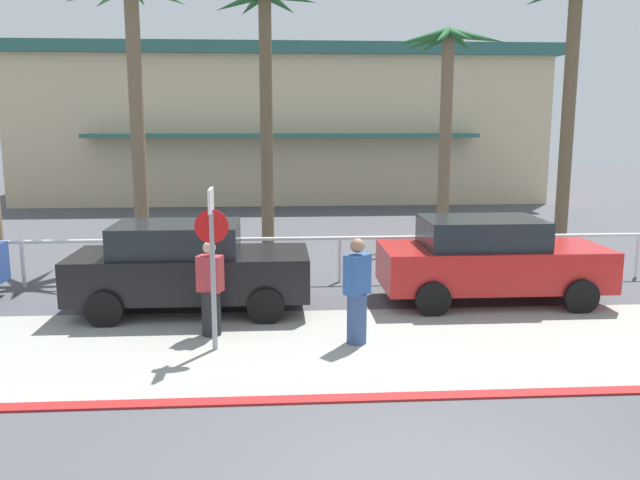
% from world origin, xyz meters
% --- Properties ---
extents(ground_plane, '(80.00, 80.00, 0.00)m').
position_xyz_m(ground_plane, '(0.00, 10.00, 0.00)').
color(ground_plane, '#4C4C51').
extents(sidewalk_strip, '(44.00, 4.00, 0.02)m').
position_xyz_m(sidewalk_strip, '(0.00, 4.20, 0.01)').
color(sidewalk_strip, '#9E9E93').
rests_on(sidewalk_strip, ground).
extents(curb_paint, '(44.00, 0.24, 0.03)m').
position_xyz_m(curb_paint, '(0.00, 2.20, 0.01)').
color(curb_paint, maroon).
rests_on(curb_paint, ground).
extents(building_backdrop, '(23.67, 11.51, 6.82)m').
position_xyz_m(building_backdrop, '(-1.10, 27.05, 3.43)').
color(building_backdrop, beige).
rests_on(building_backdrop, ground).
extents(rail_fence, '(27.71, 0.08, 1.04)m').
position_xyz_m(rail_fence, '(-0.00, 8.50, 0.84)').
color(rail_fence, white).
rests_on(rail_fence, ground).
extents(stop_sign_bike_lane, '(0.52, 0.56, 2.56)m').
position_xyz_m(stop_sign_bike_lane, '(-2.39, 4.17, 1.68)').
color(stop_sign_bike_lane, gray).
rests_on(stop_sign_bike_lane, ground).
extents(palm_tree_2, '(3.16, 3.05, 7.08)m').
position_xyz_m(palm_tree_2, '(-4.93, 11.44, 5.40)').
color(palm_tree_2, '#756047').
rests_on(palm_tree_2, ground).
extents(palm_tree_3, '(2.90, 3.10, 7.22)m').
position_xyz_m(palm_tree_3, '(-1.64, 13.26, 5.26)').
color(palm_tree_3, brown).
rests_on(palm_tree_3, ground).
extents(palm_tree_4, '(3.56, 3.41, 6.27)m').
position_xyz_m(palm_tree_4, '(3.66, 13.70, 4.88)').
color(palm_tree_4, '#756047').
rests_on(palm_tree_4, ground).
extents(palm_tree_5, '(3.73, 3.37, 7.37)m').
position_xyz_m(palm_tree_5, '(6.68, 12.18, 5.44)').
color(palm_tree_5, brown).
rests_on(palm_tree_5, ground).
extents(car_black_1, '(4.40, 2.02, 1.69)m').
position_xyz_m(car_black_1, '(-3.07, 6.41, 0.87)').
color(car_black_1, black).
rests_on(car_black_1, ground).
extents(car_red_2, '(4.40, 2.02, 1.69)m').
position_xyz_m(car_red_2, '(2.81, 6.67, 0.87)').
color(car_red_2, red).
rests_on(car_red_2, ground).
extents(pedestrian_0, '(0.47, 0.46, 1.74)m').
position_xyz_m(pedestrian_0, '(-0.13, 4.33, 0.81)').
color(pedestrian_0, '#384C7A').
rests_on(pedestrian_0, ground).
extents(pedestrian_1, '(0.46, 0.40, 1.62)m').
position_xyz_m(pedestrian_1, '(-2.51, 4.89, 0.74)').
color(pedestrian_1, '#232326').
rests_on(pedestrian_1, ground).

